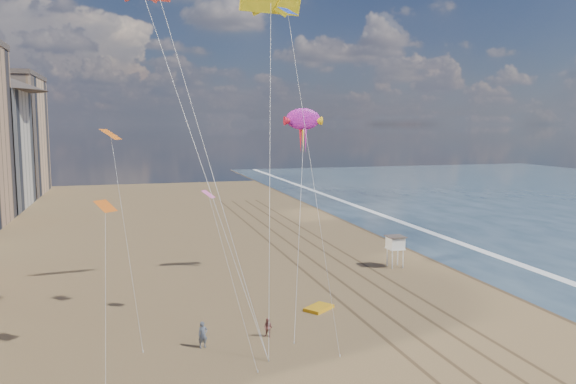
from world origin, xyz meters
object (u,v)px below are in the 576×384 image
object	(u,v)px
grounded_kite	(319,308)
kite_flyer_b	(268,328)
kite_flyer_a	(203,335)
lifeguard_stand	(395,243)
show_kite	(303,120)

from	to	relation	value
grounded_kite	kite_flyer_b	bearing A→B (deg)	-176.37
grounded_kite	kite_flyer_a	bearing A→B (deg)	170.50
lifeguard_stand	grounded_kite	bearing A→B (deg)	-138.41
lifeguard_stand	kite_flyer_b	size ratio (longest dim) A/B	2.43
lifeguard_stand	grounded_kite	world-z (taller)	lifeguard_stand
show_kite	kite_flyer_a	bearing A→B (deg)	-127.12
lifeguard_stand	kite_flyer_b	bearing A→B (deg)	-138.63
show_kite	kite_flyer_b	world-z (taller)	show_kite
grounded_kite	kite_flyer_a	world-z (taller)	kite_flyer_a
grounded_kite	lifeguard_stand	bearing A→B (deg)	4.35
grounded_kite	kite_flyer_a	xyz separation A→B (m)	(-10.59, -5.57, 0.80)
grounded_kite	show_kite	distance (m)	19.62
show_kite	kite_flyer_b	xyz separation A→B (m)	(-7.64, -15.94, -15.52)
grounded_kite	kite_flyer_b	size ratio (longest dim) A/B	1.72
show_kite	kite_flyer_a	xyz separation A→B (m)	(-12.57, -16.60, -15.30)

